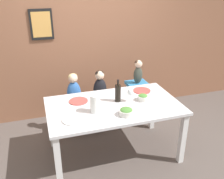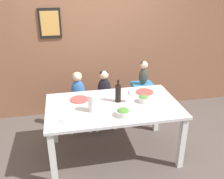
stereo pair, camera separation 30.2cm
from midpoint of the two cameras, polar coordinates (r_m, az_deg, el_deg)
ground_plane at (r=3.59m, az=2.73°, el=-14.31°), size 14.00×14.00×0.00m
wall_back at (r=4.22m, az=-1.45°, el=12.04°), size 10.00×0.09×2.70m
dining_table at (r=3.22m, az=2.96°, el=-5.00°), size 1.69×0.99×0.76m
chair_far_left at (r=3.92m, az=-5.35°, el=-4.26°), size 0.39×0.39×0.45m
chair_far_center at (r=3.98m, az=0.44°, el=-3.73°), size 0.39×0.39×0.45m
chair_right_highchair at (r=4.07m, az=9.11°, el=-0.87°), size 0.33×0.33×0.69m
person_child_left at (r=3.77m, az=-5.55°, el=0.28°), size 0.21×0.14×0.52m
person_child_center at (r=3.83m, az=0.46°, el=0.77°), size 0.21×0.14×0.52m
person_baby_right at (r=3.93m, az=9.46°, el=4.13°), size 0.15×0.13×0.39m
wine_bottle at (r=3.21m, az=4.10°, el=-0.85°), size 0.08×0.08×0.30m
paper_towel_roll at (r=2.98m, az=-1.50°, el=-3.14°), size 0.11×0.11×0.22m
wine_glass_near at (r=3.20m, az=6.99°, el=-0.95°), size 0.08×0.08×0.18m
salad_bowl_large at (r=2.93m, az=5.56°, el=-5.28°), size 0.17×0.17×0.09m
salad_bowl_small at (r=3.28m, az=9.84°, el=-2.15°), size 0.14×0.14×0.09m
dinner_plate_front_left at (r=2.90m, az=-6.73°, el=-6.50°), size 0.25×0.25×0.01m
dinner_plate_back_left at (r=3.31m, az=-4.92°, el=-2.35°), size 0.25×0.25×0.01m
dinner_plate_back_right at (r=3.56m, az=9.89°, el=-0.61°), size 0.25×0.25×0.01m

